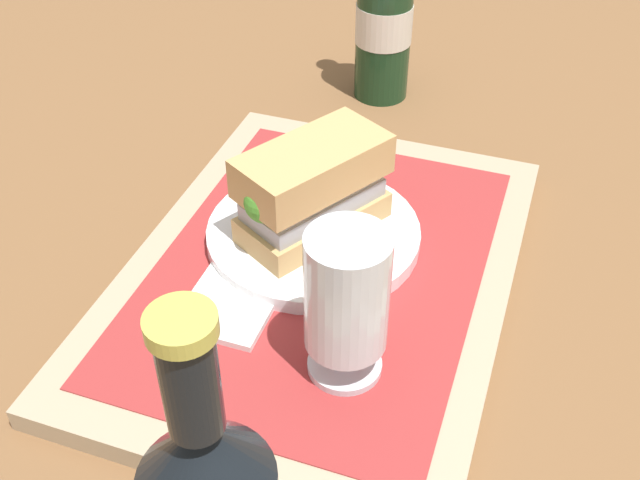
{
  "coord_description": "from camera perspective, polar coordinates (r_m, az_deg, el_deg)",
  "views": [
    {
      "loc": [
        0.47,
        0.16,
        0.47
      ],
      "look_at": [
        0.0,
        0.0,
        0.05
      ],
      "focal_mm": 43.47,
      "sensor_mm": 36.0,
      "label": 1
    }
  ],
  "objects": [
    {
      "name": "napkin_folded",
      "position": [
        0.64,
        -6.45,
        -4.46
      ],
      "size": [
        0.09,
        0.07,
        0.01
      ],
      "primitive_type": "cube",
      "color": "white",
      "rests_on": "placemat"
    },
    {
      "name": "sandwich",
      "position": [
        0.66,
        -0.73,
        3.7
      ],
      "size": [
        0.14,
        0.12,
        0.08
      ],
      "rotation": [
        0.0,
        0.0,
        -0.52
      ],
      "color": "tan",
      "rests_on": "plate"
    },
    {
      "name": "plate",
      "position": [
        0.69,
        -0.48,
        0.45
      ],
      "size": [
        0.19,
        0.19,
        0.01
      ],
      "primitive_type": "cylinder",
      "color": "white",
      "rests_on": "placemat"
    },
    {
      "name": "second_bottle",
      "position": [
        0.91,
        4.78,
        16.41
      ],
      "size": [
        0.07,
        0.07,
        0.27
      ],
      "color": "#19381E",
      "rests_on": "ground_plane"
    },
    {
      "name": "placemat",
      "position": [
        0.67,
        0.0,
        -1.94
      ],
      "size": [
        0.38,
        0.27,
        0.0
      ],
      "primitive_type": "cube",
      "color": "#9E2D2D",
      "rests_on": "tray"
    },
    {
      "name": "ground_plane",
      "position": [
        0.68,
        0.0,
        -3.23
      ],
      "size": [
        3.0,
        3.0,
        0.0
      ],
      "primitive_type": "plane",
      "color": "brown"
    },
    {
      "name": "tray",
      "position": [
        0.68,
        0.0,
        -2.61
      ],
      "size": [
        0.44,
        0.32,
        0.02
      ],
      "primitive_type": "cube",
      "color": "tan",
      "rests_on": "ground_plane"
    },
    {
      "name": "beer_glass",
      "position": [
        0.54,
        1.97,
        -4.42
      ],
      "size": [
        0.06,
        0.06,
        0.12
      ],
      "color": "silver",
      "rests_on": "placemat"
    }
  ]
}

